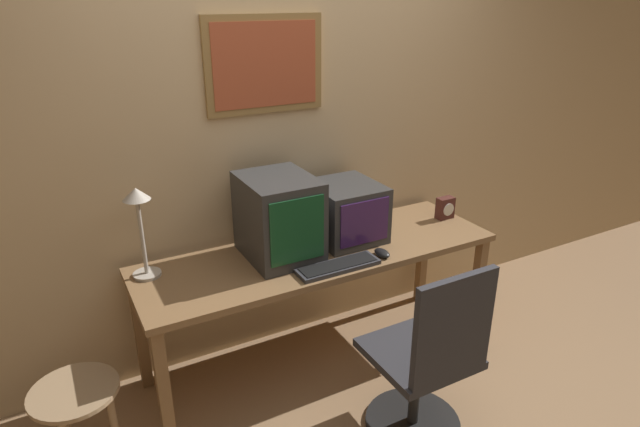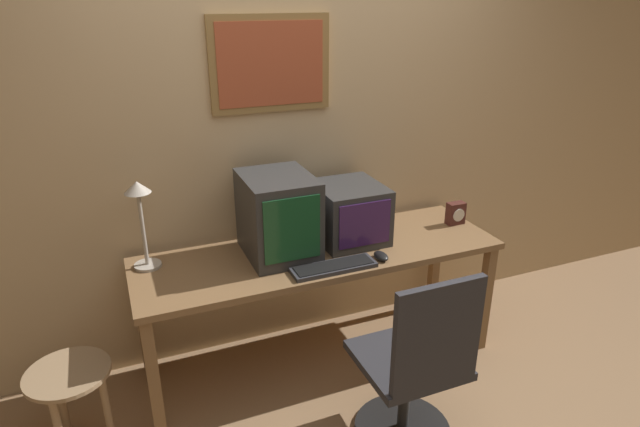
% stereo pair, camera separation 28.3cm
% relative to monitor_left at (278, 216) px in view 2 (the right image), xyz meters
% --- Properties ---
extents(wall_back, '(8.00, 0.08, 2.60)m').
position_rel_monitor_left_xyz_m(wall_back, '(0.21, 0.33, 0.36)').
color(wall_back, '#D1B284').
rests_on(wall_back, ground_plane).
extents(desk, '(2.00, 0.62, 0.72)m').
position_rel_monitor_left_xyz_m(desk, '(0.21, -0.06, -0.29)').
color(desk, olive).
rests_on(desk, ground_plane).
extents(monitor_left, '(0.36, 0.44, 0.44)m').
position_rel_monitor_left_xyz_m(monitor_left, '(0.00, 0.00, 0.00)').
color(monitor_left, '#333333').
rests_on(monitor_left, desk).
extents(monitor_right, '(0.36, 0.40, 0.32)m').
position_rel_monitor_left_xyz_m(monitor_right, '(0.42, 0.03, -0.06)').
color(monitor_right, '#333333').
rests_on(monitor_right, desk).
extents(keyboard_main, '(0.44, 0.14, 0.03)m').
position_rel_monitor_left_xyz_m(keyboard_main, '(0.20, -0.28, -0.21)').
color(keyboard_main, '#333338').
rests_on(keyboard_main, desk).
extents(mouse_near_keyboard, '(0.07, 0.11, 0.04)m').
position_rel_monitor_left_xyz_m(mouse_near_keyboard, '(0.47, -0.27, -0.20)').
color(mouse_near_keyboard, black).
rests_on(mouse_near_keyboard, desk).
extents(desk_clock, '(0.11, 0.07, 0.14)m').
position_rel_monitor_left_xyz_m(desk_clock, '(1.12, -0.03, -0.15)').
color(desk_clock, '#4C231E').
rests_on(desk_clock, desk).
extents(desk_lamp, '(0.14, 0.14, 0.46)m').
position_rel_monitor_left_xyz_m(desk_lamp, '(-0.68, 0.11, 0.10)').
color(desk_lamp, '#B2A899').
rests_on(desk_lamp, desk).
extents(office_chair, '(0.48, 0.48, 0.95)m').
position_rel_monitor_left_xyz_m(office_chair, '(0.37, -0.81, -0.54)').
color(office_chair, black).
rests_on(office_chair, ground_plane).
extents(side_stool, '(0.38, 0.38, 0.45)m').
position_rel_monitor_left_xyz_m(side_stool, '(-1.10, -0.25, -0.58)').
color(side_stool, '#9E7F5B').
rests_on(side_stool, ground_plane).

